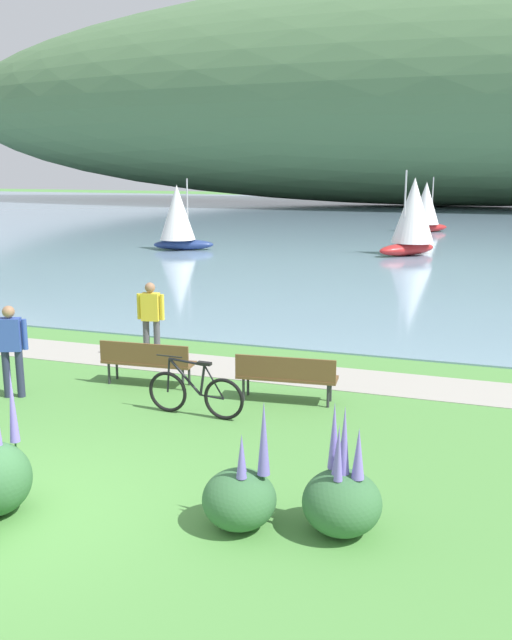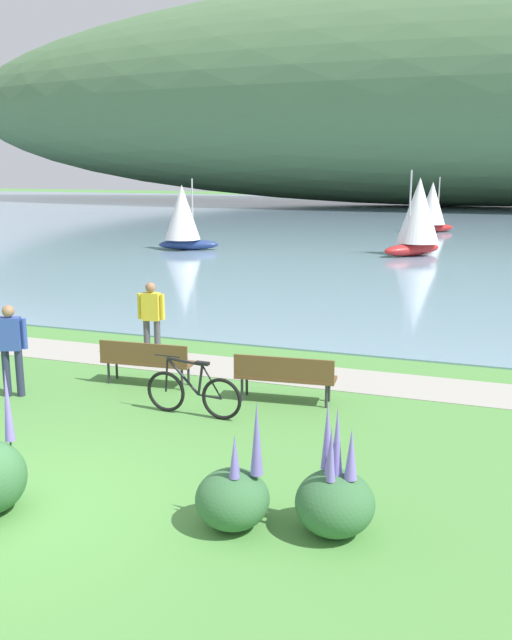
% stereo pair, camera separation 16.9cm
% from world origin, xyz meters
% --- Properties ---
extents(ground_plane, '(200.00, 200.00, 0.00)m').
position_xyz_m(ground_plane, '(0.00, 0.00, 0.00)').
color(ground_plane, '#518E42').
extents(bay_water, '(180.00, 80.00, 0.04)m').
position_xyz_m(bay_water, '(0.00, 48.38, 0.02)').
color(bay_water, '#7A99B2').
rests_on(bay_water, ground).
extents(distant_hillside, '(119.28, 28.00, 22.77)m').
position_xyz_m(distant_hillside, '(0.15, 69.29, 11.42)').
color(distant_hillside, '#4C7047').
rests_on(distant_hillside, bay_water).
extents(shoreline_path, '(60.00, 1.50, 0.01)m').
position_xyz_m(shoreline_path, '(0.00, 6.57, 0.01)').
color(shoreline_path, '#A39E93').
rests_on(shoreline_path, ground).
extents(park_bench_near_camera, '(1.84, 0.65, 0.88)m').
position_xyz_m(park_bench_near_camera, '(1.99, 4.88, 0.52)').
color(park_bench_near_camera, brown).
rests_on(park_bench_near_camera, ground).
extents(park_bench_further_along, '(1.83, 0.59, 0.88)m').
position_xyz_m(park_bench_further_along, '(-0.82, 4.94, 0.52)').
color(park_bench_further_along, brown).
rests_on(park_bench_further_along, ground).
extents(bicycle_leaning_near_bench, '(1.77, 0.13, 1.01)m').
position_xyz_m(bicycle_leaning_near_bench, '(0.72, 3.75, 0.40)').
color(bicycle_leaning_near_bench, black).
rests_on(bicycle_leaning_near_bench, ground).
extents(person_at_shoreline, '(0.60, 0.28, 1.71)m').
position_xyz_m(person_at_shoreline, '(-1.58, 6.62, 0.98)').
color(person_at_shoreline, '#4C4C51').
rests_on(person_at_shoreline, ground).
extents(person_on_the_grass, '(0.57, 0.34, 1.71)m').
position_xyz_m(person_on_the_grass, '(-2.82, 3.57, 0.98)').
color(person_on_the_grass, '#282D47').
rests_on(person_on_the_grass, ground).
extents(echium_bush_closest_to_camera, '(0.92, 0.92, 1.55)m').
position_xyz_m(echium_bush_closest_to_camera, '(3.85, 0.79, 0.45)').
color(echium_bush_closest_to_camera, '#386B3D').
rests_on(echium_bush_closest_to_camera, ground).
extents(echium_bush_far_cluster, '(0.87, 0.87, 1.57)m').
position_xyz_m(echium_bush_far_cluster, '(2.71, 0.53, 0.39)').
color(echium_bush_far_cluster, '#386B3D').
rests_on(echium_bush_far_cluster, ground).
extents(sailboat_nearest_to_shore, '(3.00, 3.23, 3.92)m').
position_xyz_m(sailboat_nearest_to_shore, '(1.76, 26.52, 1.88)').
color(sailboat_nearest_to_shore, '#B22323').
rests_on(sailboat_nearest_to_shore, bay_water).
extents(sailboat_mid_bay, '(3.08, 2.26, 3.50)m').
position_xyz_m(sailboat_mid_bay, '(-9.45, 24.81, 1.69)').
color(sailboat_mid_bay, navy).
rests_on(sailboat_mid_bay, bay_water).
extents(sailboat_toward_hillside, '(2.75, 2.71, 3.42)m').
position_xyz_m(sailboat_toward_hillside, '(1.30, 38.46, 1.65)').
color(sailboat_toward_hillside, '#B22323').
rests_on(sailboat_toward_hillside, bay_water).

